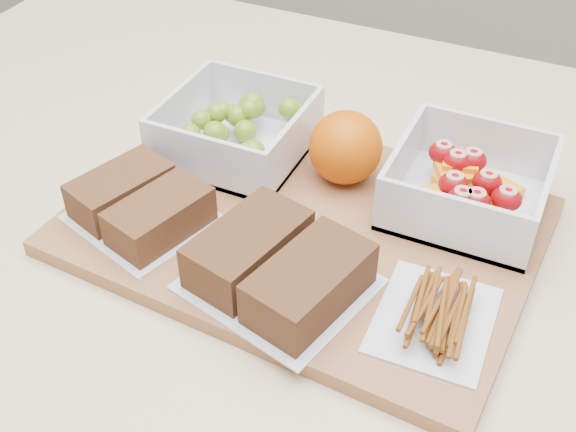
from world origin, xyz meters
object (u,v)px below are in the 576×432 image
grape_container (239,130)px  pretzel_bag (436,310)px  orange (345,147)px  cutting_board (304,226)px  sandwich_bag_left (140,204)px  sandwich_bag_center (278,267)px  fruit_container (468,187)px

grape_container → pretzel_bag: grape_container is taller
orange → cutting_board: bearing=-97.1°
orange → sandwich_bag_left: orange is taller
sandwich_bag_left → pretzel_bag: bearing=-1.5°
grape_container → sandwich_bag_left: size_ratio=0.93×
grape_container → sandwich_bag_center: 0.20m
cutting_board → fruit_container: fruit_container is taller
sandwich_bag_center → pretzel_bag: (0.13, 0.02, -0.01)m
sandwich_bag_center → pretzel_bag: 0.13m
orange → sandwich_bag_left: bearing=-136.3°
sandwich_bag_left → sandwich_bag_center: sandwich_bag_center is taller
orange → pretzel_bag: bearing=-47.3°
sandwich_bag_center → orange: bearing=91.9°
orange → sandwich_bag_center: bearing=-88.1°
grape_container → orange: 0.12m
grape_container → pretzel_bag: size_ratio=1.23×
sandwich_bag_left → cutting_board: bearing=24.7°
cutting_board → sandwich_bag_center: bearing=-76.4°
orange → sandwich_bag_left: 0.20m
grape_container → sandwich_bag_left: (-0.03, -0.14, -0.01)m
orange → fruit_container: bearing=2.6°
cutting_board → fruit_container: 0.16m
fruit_container → orange: (-0.12, -0.01, 0.01)m
fruit_container → pretzel_bag: 0.15m
grape_container → orange: orange is taller
orange → sandwich_bag_left: (-0.15, -0.14, -0.02)m
sandwich_bag_left → orange: bearing=43.7°
fruit_container → orange: orange is taller
grape_container → orange: (0.12, 0.00, 0.01)m
cutting_board → grape_container: bearing=148.3°
sandwich_bag_left → sandwich_bag_center: size_ratio=0.88×
fruit_container → sandwich_bag_center: bearing=-124.4°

